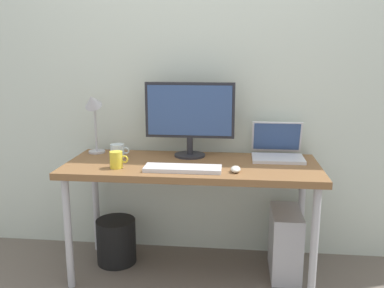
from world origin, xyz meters
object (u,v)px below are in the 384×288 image
Objects in this scene: keyboard at (183,169)px; coffee_mug at (116,160)px; glass_cup at (118,151)px; desk at (192,173)px; monitor at (190,115)px; wastebasket at (116,241)px; mouse at (236,169)px; laptop at (277,149)px; computer_tower at (285,243)px; desk_lamp at (93,110)px.

coffee_mug reaches higher than keyboard.
coffee_mug is 0.90× the size of glass_cup.
desk is 0.38m from monitor.
mouse is at bearing -17.24° from wastebasket.
laptop is (0.53, 0.19, 0.12)m from desk.
laptop reaches higher than glass_cup.
laptop is 1.01m from coffee_mug.
wastebasket is at bearing 178.52° from computer_tower.
desk is 2.69× the size of monitor.
laptop is at bearing 53.83° from mouse.
coffee_mug is at bearing 179.11° from mouse.
computer_tower is at bearing 4.85° from desk.
monitor is 0.52m from mouse.
wastebasket is (-0.78, 0.24, -0.59)m from mouse.
computer_tower is (0.62, 0.22, -0.53)m from keyboard.
desk_lamp is at bearing 179.95° from monitor.
laptop is 0.67m from keyboard.
monitor is 0.43m from keyboard.
desk_lamp reaches higher than coffee_mug.
coffee_mug is (-0.39, 0.01, 0.04)m from keyboard.
coffee_mug is at bearing 178.21° from keyboard.
mouse is 0.66m from computer_tower.
desk is at bearing -8.59° from wastebasket.
desk_lamp is at bearing 165.34° from desk.
glass_cup is at bearing 104.62° from coffee_mug.
laptop is 0.59m from computer_tower.
desk_lamp is at bearing -179.07° from laptop.
desk_lamp is at bearing 147.04° from wastebasket.
desk is at bearing -79.09° from monitor.
laptop is at bearing 32.64° from keyboard.
desk_lamp is 1.39× the size of wastebasket.
monitor reaches higher than desk.
desk is at bearing 78.10° from keyboard.
desk is 5.11× the size of wastebasket.
desk_lamp reaches higher than laptop.
glass_cup is (-0.45, -0.09, -0.23)m from monitor.
wastebasket is (-1.05, -0.12, -0.63)m from laptop.
glass_cup is 0.62m from wastebasket.
monitor reaches higher than glass_cup.
laptop is 0.73× the size of keyboard.
keyboard is 3.60× the size of glass_cup.
glass_cup is at bearing 150.79° from keyboard.
coffee_mug is 0.67m from wastebasket.
keyboard is at bearing -179.73° from mouse.
mouse is 0.74× the size of glass_cup.
computer_tower reaches higher than wastebasket.
desk is 0.51m from glass_cup.
computer_tower is at bearing -67.38° from laptop.
mouse is (0.30, 0.00, 0.01)m from keyboard.
wastebasket is (0.15, -0.10, -0.87)m from desk_lamp.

